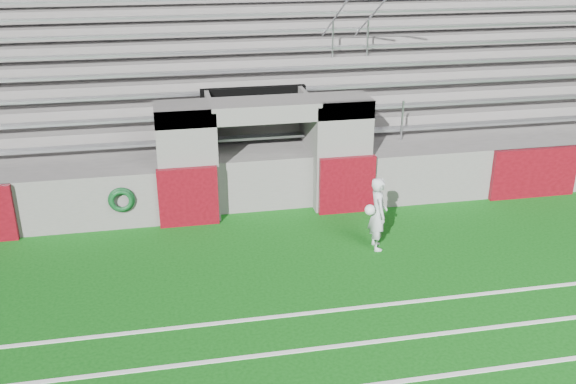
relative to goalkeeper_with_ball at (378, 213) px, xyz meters
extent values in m
plane|color=#0C4C0F|center=(-1.92, -1.10, -0.78)|extent=(90.00, 90.00, 0.00)
cube|color=white|center=(-1.92, -3.10, -0.77)|extent=(28.00, 0.09, 0.01)
cube|color=white|center=(-1.92, -2.10, -0.77)|extent=(28.00, 0.09, 0.01)
cube|color=#615E5C|center=(5.78, 2.07, -0.15)|extent=(10.60, 0.35, 1.25)
cube|color=#615E5C|center=(-3.72, 2.40, 0.52)|extent=(1.20, 1.00, 2.60)
cube|color=#615E5C|center=(-0.12, 2.40, 0.52)|extent=(1.20, 1.00, 2.60)
cube|color=black|center=(-1.92, 4.10, 0.47)|extent=(2.60, 0.20, 2.50)
cube|color=#615E5C|center=(-3.07, 3.00, 0.47)|extent=(0.10, 2.20, 2.50)
cube|color=#615E5C|center=(-0.77, 3.00, 0.47)|extent=(0.10, 2.20, 2.50)
cube|color=#615E5C|center=(-1.92, 2.40, 1.62)|extent=(4.80, 1.00, 0.40)
cube|color=#615E5C|center=(-1.92, 6.25, 0.37)|extent=(26.00, 8.00, 0.20)
cube|color=#615E5C|center=(-1.92, 6.25, -0.25)|extent=(26.00, 8.00, 1.05)
cube|color=#4F060F|center=(-3.72, 1.84, -0.10)|extent=(1.30, 0.15, 1.35)
cube|color=#4F060F|center=(-0.12, 1.84, -0.10)|extent=(1.30, 0.15, 1.35)
cube|color=#4F060F|center=(4.58, 1.84, -0.15)|extent=(2.20, 0.15, 1.25)
cube|color=#94979C|center=(-1.92, 3.32, 0.69)|extent=(23.00, 0.28, 0.06)
cube|color=#615E5C|center=(-1.92, 4.17, 0.66)|extent=(24.00, 0.75, 0.38)
cube|color=#94979C|center=(-1.92, 4.07, 1.07)|extent=(23.00, 0.28, 0.06)
cube|color=#615E5C|center=(-1.92, 4.92, 0.85)|extent=(24.00, 0.75, 0.76)
cube|color=#94979C|center=(-1.92, 4.82, 1.45)|extent=(23.00, 0.28, 0.06)
cube|color=#615E5C|center=(-1.92, 5.67, 1.04)|extent=(24.00, 0.75, 1.14)
cube|color=#94979C|center=(-1.92, 5.57, 1.83)|extent=(23.00, 0.28, 0.06)
cube|color=#615E5C|center=(-1.92, 6.42, 1.23)|extent=(24.00, 0.75, 1.52)
cube|color=#94979C|center=(-1.92, 6.32, 2.21)|extent=(23.00, 0.28, 0.06)
cube|color=#615E5C|center=(-1.92, 7.17, 1.42)|extent=(24.00, 0.75, 1.90)
cube|color=#94979C|center=(-1.92, 7.07, 2.59)|extent=(23.00, 0.28, 0.06)
cube|color=#615E5C|center=(-1.92, 7.92, 1.61)|extent=(24.00, 0.75, 2.28)
cube|color=#94979C|center=(-1.92, 7.82, 2.97)|extent=(23.00, 0.28, 0.06)
cube|color=#615E5C|center=(-1.92, 8.67, 1.80)|extent=(24.00, 0.75, 2.66)
cube|color=#615E5C|center=(-1.92, 9.35, 1.87)|extent=(26.00, 0.60, 5.29)
cylinder|color=#A5A8AD|center=(0.58, 3.05, 0.97)|extent=(0.05, 0.05, 1.00)
cylinder|color=#A5A8AD|center=(0.58, 6.05, 2.49)|extent=(0.05, 0.05, 1.00)
cylinder|color=#A5A8AD|center=(0.58, 6.05, 2.99)|extent=(0.05, 6.02, 3.08)
cylinder|color=#A5A8AD|center=(1.58, 3.05, 0.97)|extent=(0.05, 0.05, 1.00)
cylinder|color=#A5A8AD|center=(1.58, 6.05, 2.49)|extent=(0.05, 0.05, 1.00)
cylinder|color=#A5A8AD|center=(1.58, 6.05, 2.99)|extent=(0.05, 6.02, 3.08)
imported|color=#B8BBC2|center=(0.01, 0.00, 0.00)|extent=(0.40, 0.58, 1.55)
sphere|color=white|center=(-0.22, -0.14, 0.16)|extent=(0.22, 0.22, 0.22)
torus|color=#0B3817|center=(-5.13, 1.85, -0.06)|extent=(0.58, 0.11, 0.58)
torus|color=#0D441C|center=(-5.13, 1.80, -0.06)|extent=(0.50, 0.09, 0.50)
camera|label=1|loc=(-4.05, -11.22, 5.41)|focal=40.00mm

